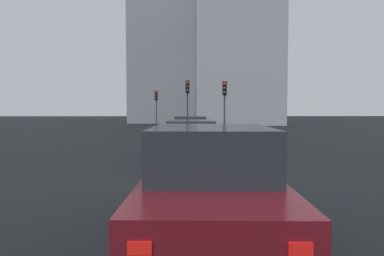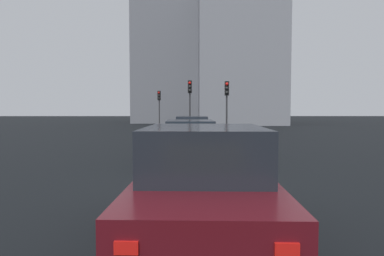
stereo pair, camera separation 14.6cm
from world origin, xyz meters
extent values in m
cube|color=black|center=(0.00, 0.00, -0.10)|extent=(160.00, 160.00, 0.20)
cube|color=silver|center=(9.00, -0.01, 0.58)|extent=(4.26, 1.86, 0.64)
cube|color=#1E232B|center=(8.79, -0.02, 1.19)|extent=(1.94, 1.60, 0.59)
cylinder|color=black|center=(10.33, -0.86, 0.32)|extent=(0.64, 0.23, 0.64)
cylinder|color=black|center=(10.29, 0.90, 0.32)|extent=(0.64, 0.23, 0.64)
cylinder|color=black|center=(7.71, -0.92, 0.32)|extent=(0.64, 0.23, 0.64)
cylinder|color=black|center=(7.67, 0.84, 0.32)|extent=(0.64, 0.23, 0.64)
cube|color=red|center=(6.89, -0.69, 0.69)|extent=(0.03, 0.20, 0.11)
cube|color=red|center=(6.86, 0.58, 0.69)|extent=(0.03, 0.20, 0.11)
cube|color=#19606B|center=(2.98, 0.07, 0.58)|extent=(4.57, 1.81, 0.63)
cube|color=#1E232B|center=(2.75, 0.06, 1.19)|extent=(2.07, 1.57, 0.59)
cylinder|color=black|center=(4.40, -0.79, 0.32)|extent=(0.64, 0.23, 0.64)
cylinder|color=black|center=(4.37, 0.96, 0.32)|extent=(0.64, 0.23, 0.64)
cylinder|color=black|center=(1.58, -0.83, 0.32)|extent=(0.64, 0.23, 0.64)
cylinder|color=black|center=(1.56, 0.92, 0.32)|extent=(0.64, 0.23, 0.64)
cube|color=red|center=(0.70, -0.60, 0.69)|extent=(0.03, 0.20, 0.11)
cube|color=red|center=(0.68, 0.67, 0.69)|extent=(0.03, 0.20, 0.11)
cube|color=#510F16|center=(-3.79, -0.13, 0.61)|extent=(4.47, 1.96, 0.70)
cube|color=#1E232B|center=(-4.01, -0.12, 1.29)|extent=(2.04, 1.66, 0.66)
cylinder|color=black|center=(-2.46, -1.08, 0.32)|extent=(0.65, 0.24, 0.64)
cylinder|color=black|center=(-2.40, 0.72, 0.32)|extent=(0.65, 0.24, 0.64)
cylinder|color=black|center=(-5.19, -0.98, 0.32)|extent=(0.65, 0.24, 0.64)
cylinder|color=black|center=(-5.13, 0.82, 0.32)|extent=(0.65, 0.24, 0.64)
cube|color=red|center=(-6.04, -0.70, 0.74)|extent=(0.04, 0.20, 0.11)
cube|color=red|center=(-5.99, 0.60, 0.74)|extent=(0.04, 0.20, 0.11)
cylinder|color=#2D2D30|center=(16.19, 0.05, 1.50)|extent=(0.11, 0.11, 3.00)
cube|color=black|center=(16.13, 0.05, 3.45)|extent=(0.22, 0.29, 0.90)
sphere|color=red|center=(16.02, 0.06, 3.72)|extent=(0.20, 0.20, 0.20)
sphere|color=black|center=(16.02, 0.06, 3.45)|extent=(0.20, 0.20, 0.20)
sphere|color=black|center=(16.02, 0.06, 3.18)|extent=(0.20, 0.20, 0.20)
cylinder|color=#2D2D30|center=(13.37, -2.31, 1.36)|extent=(0.11, 0.11, 2.72)
cube|color=black|center=(13.31, -2.31, 3.17)|extent=(0.22, 0.29, 0.90)
sphere|color=red|center=(13.20, -2.30, 3.44)|extent=(0.20, 0.20, 0.20)
sphere|color=black|center=(13.20, -2.30, 3.17)|extent=(0.20, 0.20, 0.20)
sphere|color=black|center=(13.20, -2.30, 2.90)|extent=(0.20, 0.20, 0.20)
cylinder|color=#2D2D30|center=(24.44, 2.98, 1.35)|extent=(0.11, 0.11, 2.69)
cube|color=black|center=(24.38, 2.99, 3.14)|extent=(0.24, 0.31, 0.90)
sphere|color=red|center=(24.27, 3.00, 3.41)|extent=(0.20, 0.20, 0.20)
sphere|color=black|center=(24.27, 3.00, 3.14)|extent=(0.20, 0.20, 0.20)
sphere|color=black|center=(24.27, 3.00, 2.87)|extent=(0.20, 0.20, 0.20)
cube|color=gray|center=(36.49, -6.00, 8.14)|extent=(15.32, 9.96, 16.28)
cube|color=slate|center=(39.46, 2.00, 8.11)|extent=(9.37, 11.15, 16.21)
camera|label=1|loc=(-8.73, 0.23, 1.87)|focal=32.23mm
camera|label=2|loc=(-8.73, 0.08, 1.87)|focal=32.23mm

